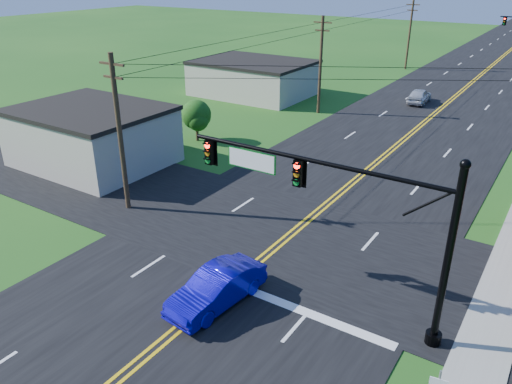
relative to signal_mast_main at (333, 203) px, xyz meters
The scene contains 12 objects.
ground 10.27m from the signal_mast_main, 118.47° to the right, with size 260.00×260.00×0.00m, color #194B15.
road_main 42.49m from the signal_mast_main, 95.90° to the left, with size 16.00×220.00×0.04m, color black.
road_cross 7.56m from the signal_mast_main, 137.32° to the left, with size 70.00×10.00×0.04m, color black.
signal_mast_main is the anchor object (origin of this frame).
cream_bldg_near 22.33m from the signal_mast_main, 164.29° to the left, with size 10.20×8.20×4.10m.
cream_bldg_far 38.12m from the signal_mast_main, 127.88° to the left, with size 12.20×9.20×3.70m.
utility_pole_left_a 13.98m from the signal_mast_main, behind, with size 1.80×0.28×9.00m.
utility_pole_left_b 30.34m from the signal_mast_main, 117.14° to the left, with size 1.80×0.28×9.00m.
utility_pole_left_c 55.74m from the signal_mast_main, 104.37° to the left, with size 1.80×0.28×9.00m.
tree_left 23.22m from the signal_mast_main, 142.64° to the left, with size 2.40×2.40×3.37m.
blue_car 6.07m from the signal_mast_main, 146.95° to the right, with size 1.66×4.75×1.57m, color #0D07A5.
distant_car 36.89m from the signal_mast_main, 100.54° to the left, with size 1.78×4.42×1.51m, color silver.
Camera 1 is at (11.27, -8.11, 13.09)m, focal length 35.00 mm.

